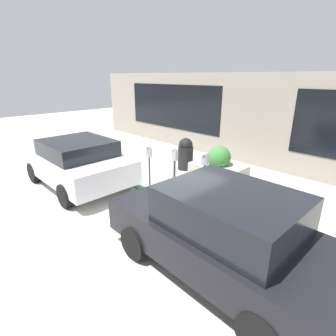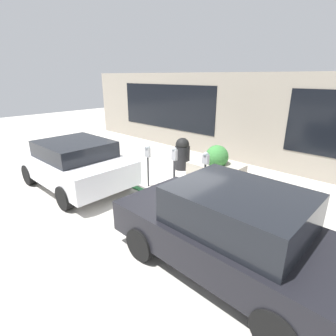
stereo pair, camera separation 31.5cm
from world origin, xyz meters
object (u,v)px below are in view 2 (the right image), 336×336
parking_meter_nearest (205,168)px  parking_meter_middle (148,156)px  planter_box (216,169)px  parked_car_front (230,230)px  parked_car_middle (74,163)px  trash_bin (182,154)px  parking_meter_second (174,163)px

parking_meter_nearest → parking_meter_middle: parking_meter_nearest is taller
planter_box → parked_car_front: (-2.44, 3.28, 0.35)m
parking_meter_middle → planter_box: (-1.29, -1.75, -0.54)m
parked_car_middle → trash_bin: bearing=-111.0°
trash_bin → parking_meter_middle: bearing=98.9°
planter_box → parking_meter_middle: bearing=53.7°
parking_meter_nearest → parked_car_middle: parking_meter_nearest is taller
parking_meter_nearest → parking_meter_middle: size_ratio=1.14×
parked_car_middle → trash_bin: parked_car_middle is taller
parking_meter_middle → planter_box: 2.24m
parked_car_front → trash_bin: (4.04, -3.47, -0.22)m
parking_meter_second → parked_car_front: 3.09m
parking_meter_second → planter_box: bearing=-97.5°
parked_car_front → parking_meter_second: bearing=-29.3°
parking_meter_nearest → parking_meter_second: (0.99, 0.06, -0.11)m
parking_meter_middle → parked_car_middle: (1.60, 1.53, -0.22)m
parking_meter_second → parked_car_front: (-2.67, 1.54, -0.19)m
parking_meter_nearest → parking_meter_second: parking_meter_nearest is taller
parking_meter_nearest → planter_box: 1.95m
parking_meter_second → parked_car_middle: 3.09m
parking_meter_second → trash_bin: 2.41m
planter_box → parked_car_middle: (2.89, 3.29, 0.32)m
parking_meter_second → trash_bin: bearing=-54.8°
parked_car_middle → trash_bin: 3.72m
parking_meter_middle → parked_car_middle: bearing=43.8°
planter_box → parked_car_middle: 4.39m
parked_car_front → trash_bin: size_ratio=3.52×
parking_meter_nearest → planter_box: bearing=-65.8°
parking_meter_middle → trash_bin: size_ratio=1.14×
parked_car_front → parking_meter_middle: bearing=-21.6°
parking_meter_middle → trash_bin: 2.02m
parked_car_front → parked_car_middle: 5.33m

